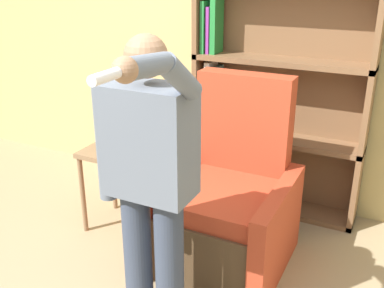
{
  "coord_description": "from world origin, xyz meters",
  "views": [
    {
      "loc": [
        1.09,
        -1.43,
        1.88
      ],
      "look_at": [
        0.09,
        0.6,
        0.98
      ],
      "focal_mm": 42.0,
      "sensor_mm": 36.0,
      "label": 1
    }
  ],
  "objects_px": {
    "person_standing": "(149,180)",
    "table_lamp": "(114,107)",
    "armchair": "(227,207)",
    "side_table": "(117,163)",
    "bookcase": "(264,102)"
  },
  "relations": [
    {
      "from": "person_standing",
      "to": "table_lamp",
      "type": "height_order",
      "value": "person_standing"
    },
    {
      "from": "armchair",
      "to": "table_lamp",
      "type": "xyz_separation_m",
      "value": [
        -0.88,
        0.01,
        0.58
      ]
    },
    {
      "from": "person_standing",
      "to": "table_lamp",
      "type": "distance_m",
      "value": 1.15
    },
    {
      "from": "bookcase",
      "to": "side_table",
      "type": "distance_m",
      "value": 1.23
    },
    {
      "from": "side_table",
      "to": "armchair",
      "type": "bearing_deg",
      "value": -0.86
    },
    {
      "from": "person_standing",
      "to": "bookcase",
      "type": "bearing_deg",
      "value": 88.27
    },
    {
      "from": "table_lamp",
      "to": "person_standing",
      "type": "bearing_deg",
      "value": -46.28
    },
    {
      "from": "bookcase",
      "to": "table_lamp",
      "type": "xyz_separation_m",
      "value": [
        -0.85,
        -0.82,
        0.07
      ]
    },
    {
      "from": "person_standing",
      "to": "side_table",
      "type": "bearing_deg",
      "value": 133.72
    },
    {
      "from": "person_standing",
      "to": "table_lamp",
      "type": "xyz_separation_m",
      "value": [
        -0.8,
        0.83,
        0.03
      ]
    },
    {
      "from": "armchair",
      "to": "side_table",
      "type": "xyz_separation_m",
      "value": [
        -0.88,
        0.01,
        0.15
      ]
    },
    {
      "from": "bookcase",
      "to": "armchair",
      "type": "height_order",
      "value": "bookcase"
    },
    {
      "from": "person_standing",
      "to": "side_table",
      "type": "distance_m",
      "value": 1.22
    },
    {
      "from": "bookcase",
      "to": "person_standing",
      "type": "xyz_separation_m",
      "value": [
        -0.05,
        -1.65,
        0.04
      ]
    },
    {
      "from": "table_lamp",
      "to": "armchair",
      "type": "bearing_deg",
      "value": -0.86
    }
  ]
}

